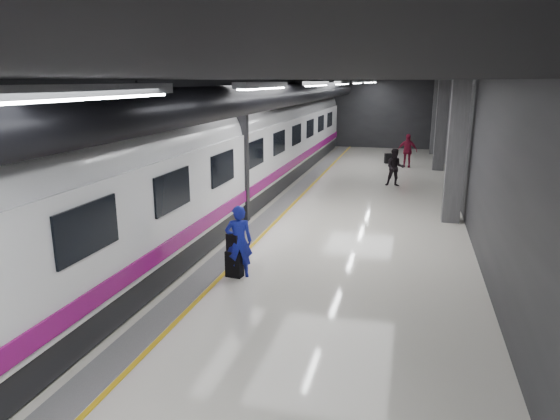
% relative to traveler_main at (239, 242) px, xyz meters
% --- Properties ---
extents(ground, '(40.00, 40.00, 0.00)m').
position_rel_traveler_main_xyz_m(ground, '(0.55, 4.28, -0.86)').
color(ground, beige).
rests_on(ground, ground).
extents(platform_hall, '(10.02, 40.02, 4.51)m').
position_rel_traveler_main_xyz_m(platform_hall, '(0.26, 5.23, 2.68)').
color(platform_hall, black).
rests_on(platform_hall, ground).
extents(train, '(3.05, 38.00, 4.05)m').
position_rel_traveler_main_xyz_m(train, '(-2.70, 4.28, 1.21)').
color(train, black).
rests_on(train, ground).
extents(traveler_main, '(0.73, 0.61, 1.72)m').
position_rel_traveler_main_xyz_m(traveler_main, '(0.00, 0.00, 0.00)').
color(traveler_main, '#1A19BD').
rests_on(traveler_main, ground).
extents(suitcase_main, '(0.41, 0.29, 0.63)m').
position_rel_traveler_main_xyz_m(suitcase_main, '(-0.10, -0.04, -0.55)').
color(suitcase_main, black).
rests_on(suitcase_main, ground).
extents(shoulder_bag, '(0.33, 0.23, 0.40)m').
position_rel_traveler_main_xyz_m(shoulder_bag, '(-0.13, -0.02, -0.03)').
color(shoulder_bag, black).
rests_on(shoulder_bag, suitcase_main).
extents(traveler_far_a, '(0.84, 0.68, 1.63)m').
position_rel_traveler_main_xyz_m(traveler_far_a, '(3.09, 11.52, -0.05)').
color(traveler_far_a, black).
rests_on(traveler_far_a, ground).
extents(traveler_far_b, '(1.04, 0.46, 1.74)m').
position_rel_traveler_main_xyz_m(traveler_far_b, '(3.51, 16.74, 0.01)').
color(traveler_far_b, maroon).
rests_on(traveler_far_b, ground).
extents(suitcase_far, '(0.44, 0.36, 0.55)m').
position_rel_traveler_main_xyz_m(suitcase_far, '(2.50, 17.70, -0.59)').
color(suitcase_far, black).
rests_on(suitcase_far, ground).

